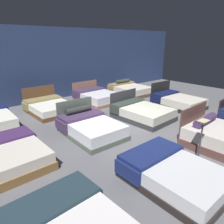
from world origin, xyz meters
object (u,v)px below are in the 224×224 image
(bed_2, at_px, (223,138))
(bed_7, at_px, (177,101))
(bed_4, at_px, (11,154))
(bed_10, at_px, (96,97))
(bed_5, at_px, (90,127))
(price_sign, at_px, (200,146))
(bed_11, at_px, (130,90))
(bed_9, at_px, (49,107))
(bed_1, at_px, (172,173))
(bed_6, at_px, (142,112))

(bed_2, height_order, bed_7, bed_2)
(bed_4, height_order, bed_10, bed_10)
(bed_4, distance_m, bed_5, 2.42)
(price_sign, bearing_deg, bed_11, 59.20)
(bed_2, xyz_separation_m, bed_5, (-2.33, 3.14, -0.03))
(bed_2, relative_size, bed_10, 0.98)
(bed_5, relative_size, bed_11, 1.01)
(bed_9, distance_m, bed_11, 4.75)
(bed_1, height_order, price_sign, price_sign)
(bed_6, bearing_deg, bed_9, 125.06)
(bed_10, distance_m, bed_11, 2.32)
(bed_6, relative_size, bed_10, 1.05)
(bed_7, distance_m, bed_9, 5.65)
(bed_10, bearing_deg, price_sign, -103.40)
(bed_4, bearing_deg, bed_10, 31.26)
(price_sign, bearing_deg, bed_10, 78.22)
(bed_4, relative_size, bed_10, 0.96)
(bed_4, xyz_separation_m, bed_6, (4.77, 0.01, 0.01))
(bed_11, xyz_separation_m, price_sign, (-3.57, -5.98, 0.17))
(bed_5, bearing_deg, bed_7, 0.40)
(bed_11, bearing_deg, price_sign, -119.31)
(bed_10, bearing_deg, bed_5, -131.07)
(bed_1, relative_size, bed_7, 0.94)
(bed_6, xyz_separation_m, price_sign, (-1.19, -2.96, 0.18))
(bed_2, relative_size, bed_5, 0.98)
(bed_2, distance_m, bed_10, 6.07)
(bed_1, height_order, bed_6, bed_6)
(bed_4, height_order, bed_11, bed_11)
(bed_5, bearing_deg, bed_10, 51.97)
(bed_11, height_order, price_sign, price_sign)
(bed_5, height_order, bed_10, bed_5)
(bed_2, xyz_separation_m, bed_11, (2.41, 6.08, -0.04))
(bed_10, bearing_deg, bed_6, -92.63)
(bed_1, height_order, bed_11, bed_11)
(bed_4, xyz_separation_m, price_sign, (3.58, -2.94, 0.19))
(bed_1, relative_size, bed_5, 0.97)
(bed_6, height_order, bed_11, bed_6)
(bed_5, height_order, bed_11, bed_5)
(bed_7, relative_size, price_sign, 2.00)
(bed_4, height_order, bed_9, bed_9)
(bed_1, bearing_deg, bed_5, 88.61)
(price_sign, bearing_deg, bed_9, 101.19)
(bed_6, distance_m, bed_10, 3.01)
(bed_2, bearing_deg, bed_9, 108.64)
(bed_10, height_order, bed_11, bed_10)
(bed_2, distance_m, price_sign, 1.17)
(bed_10, distance_m, price_sign, 6.10)
(bed_1, relative_size, bed_9, 1.00)
(bed_11, relative_size, price_sign, 1.92)
(bed_2, distance_m, bed_4, 5.64)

